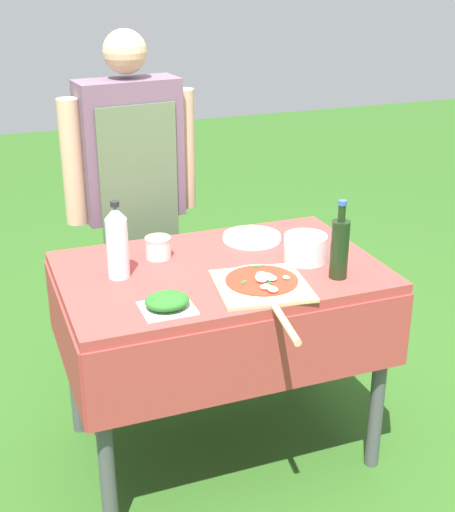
# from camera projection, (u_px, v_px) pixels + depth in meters

# --- Properties ---
(ground_plane) EXTENTS (12.00, 12.00, 0.00)m
(ground_plane) POSITION_uv_depth(u_px,v_px,m) (221.00, 445.00, 2.89)
(ground_plane) COLOR #2D5B1E
(prep_table) EXTENTS (1.16, 0.76, 0.79)m
(prep_table) POSITION_uv_depth(u_px,v_px,m) (220.00, 297.00, 2.63)
(prep_table) COLOR #A83D38
(prep_table) RESTS_ON ground
(person_cook) EXTENTS (0.59, 0.23, 1.57)m
(person_cook) POSITION_uv_depth(u_px,v_px,m) (132.00, 184.00, 3.07)
(person_cook) COLOR #70604C
(person_cook) RESTS_ON ground
(pizza_on_peel) EXTENTS (0.35, 0.57, 0.05)m
(pizza_on_peel) POSITION_uv_depth(u_px,v_px,m) (263.00, 285.00, 2.41)
(pizza_on_peel) COLOR #D1B27F
(pizza_on_peel) RESTS_ON prep_table
(oil_bottle) EXTENTS (0.06, 0.06, 0.28)m
(oil_bottle) POSITION_uv_depth(u_px,v_px,m) (340.00, 247.00, 2.46)
(oil_bottle) COLOR black
(oil_bottle) RESTS_ON prep_table
(water_bottle) EXTENTS (0.08, 0.08, 0.28)m
(water_bottle) POSITION_uv_depth(u_px,v_px,m) (117.00, 242.00, 2.46)
(water_bottle) COLOR silver
(water_bottle) RESTS_ON prep_table
(herb_container) EXTENTS (0.17, 0.15, 0.05)m
(herb_container) POSITION_uv_depth(u_px,v_px,m) (167.00, 302.00, 2.27)
(herb_container) COLOR silver
(herb_container) RESTS_ON prep_table
(mixing_tub) EXTENTS (0.16, 0.16, 0.10)m
(mixing_tub) POSITION_uv_depth(u_px,v_px,m) (305.00, 248.00, 2.62)
(mixing_tub) COLOR silver
(mixing_tub) RESTS_ON prep_table
(plate_stack) EXTENTS (0.23, 0.23, 0.02)m
(plate_stack) POSITION_uv_depth(u_px,v_px,m) (252.00, 237.00, 2.83)
(plate_stack) COLOR white
(plate_stack) RESTS_ON prep_table
(sauce_jar) EXTENTS (0.10, 0.10, 0.08)m
(sauce_jar) POSITION_uv_depth(u_px,v_px,m) (158.00, 249.00, 2.66)
(sauce_jar) COLOR silver
(sauce_jar) RESTS_ON prep_table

